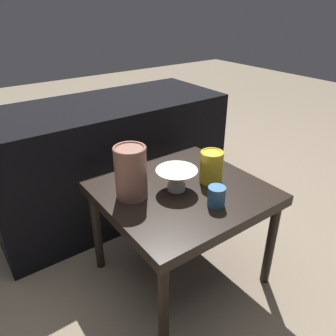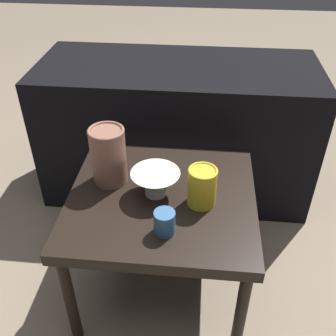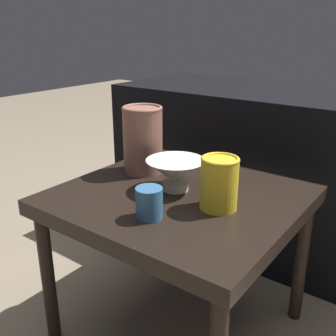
{
  "view_description": "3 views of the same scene",
  "coord_description": "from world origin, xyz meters",
  "views": [
    {
      "loc": [
        -0.66,
        -0.82,
        1.07
      ],
      "look_at": [
        -0.06,
        0.01,
        0.53
      ],
      "focal_mm": 35.0,
      "sensor_mm": 36.0,
      "label": 1
    },
    {
      "loc": [
        0.11,
        -0.94,
        1.23
      ],
      "look_at": [
        0.02,
        0.04,
        0.51
      ],
      "focal_mm": 42.0,
      "sensor_mm": 36.0,
      "label": 2
    },
    {
      "loc": [
        0.53,
        -0.77,
        0.83
      ],
      "look_at": [
        -0.05,
        0.01,
        0.48
      ],
      "focal_mm": 42.0,
      "sensor_mm": 36.0,
      "label": 3
    }
  ],
  "objects": [
    {
      "name": "ground_plane",
      "position": [
        0.0,
        0.0,
        0.0
      ],
      "size": [
        8.0,
        8.0,
        0.0
      ],
      "primitive_type": "plane",
      "color": "#7F705B"
    },
    {
      "name": "table",
      "position": [
        0.0,
        0.0,
        0.38
      ],
      "size": [
        0.59,
        0.56,
        0.43
      ],
      "color": "black",
      "rests_on": "ground_plane"
    },
    {
      "name": "couch_backdrop",
      "position": [
        0.0,
        0.62,
        0.31
      ],
      "size": [
        1.2,
        0.5,
        0.61
      ],
      "color": "black",
      "rests_on": "ground_plane"
    },
    {
      "name": "bowl",
      "position": [
        -0.02,
        0.01,
        0.48
      ],
      "size": [
        0.15,
        0.15,
        0.08
      ],
      "color": "silver",
      "rests_on": "table"
    },
    {
      "name": "vase_textured_left",
      "position": [
        -0.18,
        0.07,
        0.53
      ],
      "size": [
        0.12,
        0.12,
        0.19
      ],
      "color": "brown",
      "rests_on": "table"
    },
    {
      "name": "vase_colorful_right",
      "position": [
        0.12,
        -0.02,
        0.49
      ],
      "size": [
        0.09,
        0.09,
        0.13
      ],
      "color": "gold",
      "rests_on": "table"
    },
    {
      "name": "cup",
      "position": [
        0.03,
        -0.15,
        0.46
      ],
      "size": [
        0.06,
        0.06,
        0.07
      ],
      "color": "#33608E",
      "rests_on": "table"
    }
  ]
}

